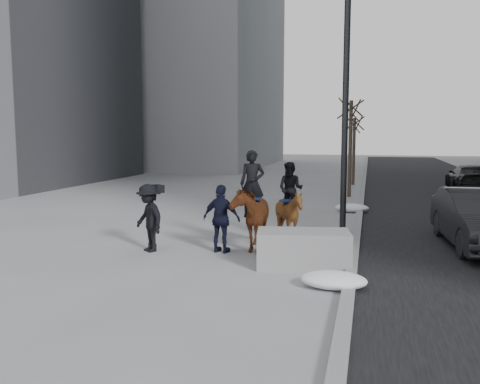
% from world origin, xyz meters
% --- Properties ---
extents(ground, '(120.00, 120.00, 0.00)m').
position_xyz_m(ground, '(0.00, 0.00, 0.00)').
color(ground, gray).
rests_on(ground, ground).
extents(road, '(8.00, 90.00, 0.01)m').
position_xyz_m(road, '(7.00, 10.00, 0.01)').
color(road, black).
rests_on(road, ground).
extents(curb, '(0.25, 90.00, 0.12)m').
position_xyz_m(curb, '(3.00, 10.00, 0.06)').
color(curb, gray).
rests_on(curb, ground).
extents(planter, '(2.25, 1.40, 0.84)m').
position_xyz_m(planter, '(1.90, -0.39, 0.42)').
color(planter, gray).
rests_on(planter, ground).
extents(car_near, '(2.02, 4.85, 1.56)m').
position_xyz_m(car_near, '(6.22, 2.73, 0.78)').
color(car_near, black).
rests_on(car_near, ground).
extents(car_far, '(1.99, 4.85, 1.40)m').
position_xyz_m(car_far, '(8.47, 17.04, 0.70)').
color(car_far, black).
rests_on(car_far, ground).
extents(tree_near, '(1.20, 1.20, 5.09)m').
position_xyz_m(tree_near, '(2.40, 13.04, 2.55)').
color(tree_near, '#33291E').
rests_on(tree_near, ground).
extents(tree_far, '(1.20, 1.20, 4.35)m').
position_xyz_m(tree_far, '(2.40, 18.83, 2.18)').
color(tree_far, '#35271F').
rests_on(tree_far, ground).
extents(mounted_left, '(1.19, 2.13, 2.61)m').
position_xyz_m(mounted_left, '(0.31, 1.15, 0.97)').
color(mounted_left, '#4C1A0F').
rests_on(mounted_left, ground).
extents(mounted_right, '(1.42, 1.53, 2.24)m').
position_xyz_m(mounted_right, '(1.16, 2.34, 0.90)').
color(mounted_right, '#47270E').
rests_on(mounted_right, ground).
extents(feeder, '(1.09, 0.94, 1.75)m').
position_xyz_m(feeder, '(-0.31, 0.51, 0.88)').
color(feeder, black).
rests_on(feeder, ground).
extents(camera_crew, '(1.29, 1.21, 1.75)m').
position_xyz_m(camera_crew, '(-2.17, 0.17, 0.89)').
color(camera_crew, black).
rests_on(camera_crew, ground).
extents(lamppost, '(0.25, 1.27, 9.09)m').
position_xyz_m(lamppost, '(2.60, 3.34, 4.99)').
color(lamppost, black).
rests_on(lamppost, ground).
extents(snow_piles, '(1.32, 10.85, 0.33)m').
position_xyz_m(snow_piles, '(2.70, 3.04, 0.17)').
color(snow_piles, white).
rests_on(snow_piles, ground).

